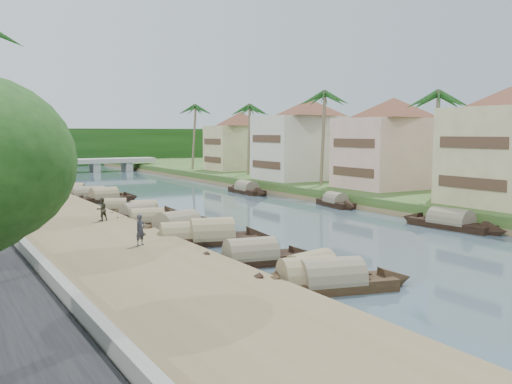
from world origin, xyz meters
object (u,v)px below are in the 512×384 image
bridge (78,163)px  person_near (140,230)px  sampan_0 (331,282)px  sampan_1 (308,282)px

bridge → person_near: 74.41m
bridge → sampan_0: bearing=-95.9°
sampan_0 → person_near: (-5.21, 10.71, 1.27)m
sampan_0 → person_near: bearing=130.6°
bridge → person_near: size_ratio=15.78×
bridge → sampan_1: 83.79m
sampan_1 → person_near: size_ratio=4.35×
person_near → sampan_0: bearing=-89.7°
sampan_1 → person_near: (-4.39, 10.13, 1.27)m
bridge → person_near: (-13.83, -73.12, -0.04)m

